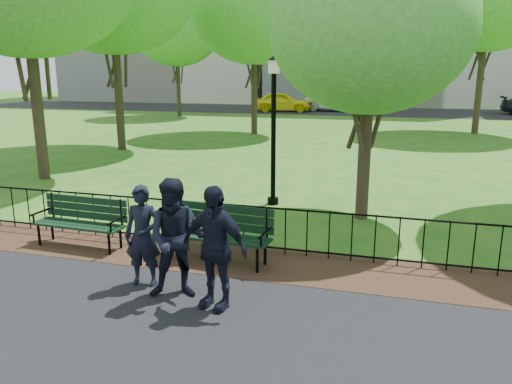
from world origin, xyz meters
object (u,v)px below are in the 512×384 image
(park_bench_main, at_px, (202,224))
(tree_far_w, at_px, (176,27))
(park_bench_left_a, at_px, (82,217))
(person_right, at_px, (214,247))
(tree_far_c, at_px, (254,8))
(sedan_silver, at_px, (332,102))
(tree_near_e, at_px, (371,27))
(person_left, at_px, (143,236))
(person_mid, at_px, (177,239))
(taxi, at_px, (282,102))
(lamppost, at_px, (274,126))

(park_bench_main, height_order, tree_far_w, tree_far_w)
(park_bench_left_a, relative_size, person_right, 1.03)
(tree_far_c, xyz_separation_m, sedan_silver, (2.01, 15.55, -5.55))
(person_right, bearing_deg, tree_near_e, 85.42)
(person_left, height_order, person_mid, person_mid)
(park_bench_left_a, relative_size, person_mid, 1.02)
(park_bench_main, height_order, person_right, person_right)
(park_bench_main, relative_size, taxi, 0.43)
(park_bench_main, xyz_separation_m, sedan_silver, (-2.11, 33.01, 0.05))
(lamppost, height_order, sedan_silver, lamppost)
(tree_far_w, bearing_deg, sedan_silver, 36.22)
(person_right, bearing_deg, person_mid, 179.74)
(lamppost, bearing_deg, tree_far_w, 119.93)
(park_bench_main, xyz_separation_m, park_bench_left_a, (-2.51, 0.07, -0.09))
(park_bench_main, xyz_separation_m, person_mid, (0.20, -1.46, 0.23))
(tree_near_e, bearing_deg, sedan_silver, 98.91)
(lamppost, height_order, tree_far_c, tree_far_c)
(tree_far_w, distance_m, person_right, 30.67)
(person_left, bearing_deg, person_mid, -27.98)
(lamppost, distance_m, tree_far_c, 14.71)
(person_mid, xyz_separation_m, taxi, (-6.12, 33.14, -0.12))
(park_bench_main, distance_m, park_bench_left_a, 2.51)
(tree_far_w, xyz_separation_m, person_mid, (12.35, -27.11, -5.28))
(sedan_silver, bearing_deg, tree_far_c, 178.60)
(tree_far_w, height_order, person_mid, tree_far_w)
(park_bench_main, relative_size, person_left, 1.23)
(tree_far_w, xyz_separation_m, sedan_silver, (10.04, 7.36, -5.46))
(park_bench_left_a, xyz_separation_m, lamppost, (2.78, 4.01, 1.40))
(tree_near_e, relative_size, tree_far_w, 0.68)
(lamppost, distance_m, sedan_silver, 29.04)
(person_left, bearing_deg, park_bench_left_a, 139.47)
(person_mid, distance_m, person_right, 0.67)
(person_right, bearing_deg, lamppost, 109.51)
(person_mid, relative_size, taxi, 0.39)
(tree_near_e, height_order, person_mid, tree_near_e)
(park_bench_main, xyz_separation_m, person_left, (-0.49, -1.21, 0.13))
(sedan_silver, bearing_deg, lamppost, -169.35)
(tree_near_e, bearing_deg, park_bench_main, -126.11)
(tree_far_c, xyz_separation_m, person_right, (4.96, -19.07, -5.38))
(person_mid, bearing_deg, tree_far_w, 96.32)
(person_right, bearing_deg, tree_far_w, 129.18)
(person_right, relative_size, taxi, 0.39)
(park_bench_left_a, relative_size, sedan_silver, 0.42)
(park_bench_left_a, distance_m, taxi, 31.79)
(taxi, bearing_deg, tree_near_e, -171.60)
(park_bench_main, relative_size, lamppost, 0.54)
(park_bench_left_a, height_order, lamppost, lamppost)
(person_right, bearing_deg, park_bench_main, 131.27)
(tree_near_e, distance_m, person_mid, 6.35)
(lamppost, distance_m, person_mid, 5.65)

